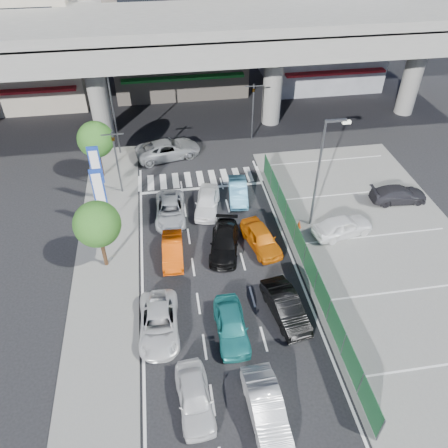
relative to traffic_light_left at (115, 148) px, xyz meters
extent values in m
plane|color=black|center=(6.20, -12.00, -3.94)|extent=(120.00, 120.00, 0.00)
cube|color=slate|center=(17.20, -10.00, -3.91)|extent=(12.00, 28.00, 0.06)
cube|color=slate|center=(-0.80, -8.00, -3.88)|extent=(4.00, 30.00, 0.12)
cylinder|color=slate|center=(-1.80, 10.00, 0.06)|extent=(1.80, 1.80, 8.00)
cylinder|color=slate|center=(14.20, 10.00, 0.06)|extent=(1.80, 1.80, 8.00)
cylinder|color=slate|center=(28.20, 10.00, 0.06)|extent=(1.80, 1.80, 8.00)
cube|color=slate|center=(6.20, 10.00, 5.06)|extent=(64.00, 14.00, 2.00)
cube|color=slate|center=(6.20, 3.20, 6.36)|extent=(64.00, 0.40, 0.90)
cube|color=gray|center=(-9.80, 20.00, 2.56)|extent=(12.00, 10.00, 13.00)
cube|color=maroon|center=(-9.80, 14.90, -1.14)|extent=(10.80, 1.60, 0.25)
cube|color=black|center=(-9.80, 14.98, 3.21)|extent=(9.60, 0.10, 5.85)
cube|color=gray|center=(6.20, 21.00, 3.56)|extent=(14.00, 10.00, 15.00)
cube|color=#167127|center=(6.20, 15.90, -1.14)|extent=(12.60, 1.60, 0.25)
cube|color=black|center=(6.20, 15.98, 4.31)|extent=(11.20, 0.10, 6.75)
cube|color=gray|center=(22.20, 20.00, 2.06)|extent=(12.00, 10.00, 12.00)
cube|color=maroon|center=(22.20, 14.90, -1.14)|extent=(10.80, 1.60, 0.25)
cube|color=black|center=(22.20, 14.98, 2.66)|extent=(9.60, 0.10, 5.40)
cylinder|color=#595B60|center=(0.00, 0.00, -1.34)|extent=(0.14, 0.14, 5.20)
cube|color=#595B60|center=(0.00, 0.00, 1.06)|extent=(1.60, 0.08, 0.08)
imported|color=black|center=(0.00, 0.00, 0.76)|extent=(0.26, 1.24, 0.50)
cylinder|color=#595B60|center=(11.70, 7.00, -1.34)|extent=(0.14, 0.14, 5.20)
cube|color=#595B60|center=(11.70, 7.00, 1.06)|extent=(1.60, 0.08, 0.08)
imported|color=black|center=(11.70, 7.00, 0.76)|extent=(0.26, 1.24, 0.50)
cylinder|color=#595B60|center=(13.20, -6.00, 0.06)|extent=(0.16, 0.16, 8.00)
cube|color=#595B60|center=(13.80, -6.00, 3.96)|extent=(1.40, 0.15, 0.15)
cube|color=silver|center=(14.50, -6.00, 3.81)|extent=(0.50, 0.22, 0.18)
cylinder|color=#595B60|center=(-0.30, 6.00, 0.06)|extent=(0.16, 0.16, 8.00)
cube|color=#595B60|center=(0.30, 6.00, 3.96)|extent=(1.40, 0.15, 0.15)
cube|color=silver|center=(1.00, 6.00, 3.81)|extent=(0.50, 0.22, 0.18)
cylinder|color=#595B60|center=(-1.00, -4.00, -2.84)|extent=(0.10, 0.10, 2.20)
cube|color=navy|center=(-1.00, -4.00, -0.74)|extent=(0.80, 0.12, 3.00)
cube|color=white|center=(-1.00, -4.07, -0.74)|extent=(0.60, 0.02, 2.40)
cylinder|color=#595B60|center=(-1.40, -1.00, -2.84)|extent=(0.10, 0.10, 2.20)
cube|color=navy|center=(-1.40, -1.00, -0.74)|extent=(0.80, 0.12, 3.00)
cube|color=white|center=(-1.40, -1.07, -0.74)|extent=(0.60, 0.02, 2.40)
cylinder|color=#382314|center=(-0.80, -8.00, -2.74)|extent=(0.24, 0.24, 2.40)
sphere|color=#1A4C15|center=(-0.80, -8.00, -0.54)|extent=(2.80, 2.80, 2.80)
cylinder|color=#382314|center=(-1.60, 2.50, -2.74)|extent=(0.24, 0.24, 2.40)
sphere|color=#1A4C15|center=(-1.60, 2.50, -0.54)|extent=(2.80, 2.80, 2.80)
imported|color=silver|center=(3.76, -18.10, -3.28)|extent=(1.78, 3.94, 1.31)
imported|color=silver|center=(6.91, -19.11, -3.25)|extent=(1.66, 4.25, 1.38)
imported|color=silver|center=(2.32, -13.58, -3.31)|extent=(2.23, 4.60, 1.26)
imported|color=teal|center=(6.14, -14.36, -3.25)|extent=(1.64, 4.05, 1.38)
imported|color=black|center=(9.33, -13.57, -3.25)|extent=(2.13, 4.37, 1.38)
imported|color=#C94205|center=(3.42, -7.91, -3.33)|extent=(1.45, 3.75, 1.22)
imported|color=black|center=(6.82, -7.69, -3.30)|extent=(2.74, 4.71, 1.28)
imported|color=#D0660C|center=(9.25, -7.71, -3.25)|extent=(2.49, 4.31, 1.38)
imported|color=#AAAEB2|center=(3.53, -3.72, -3.31)|extent=(2.30, 4.62, 1.26)
imported|color=white|center=(6.25, -3.19, -3.25)|extent=(2.46, 4.31, 1.38)
imported|color=#539DC3|center=(8.73, -2.12, -3.31)|extent=(1.76, 3.93, 1.25)
imported|color=gray|center=(3.86, 4.79, -3.17)|extent=(5.94, 3.65, 1.54)
imported|color=white|center=(14.96, -7.45, -3.16)|extent=(4.46, 2.50, 1.43)
imported|color=#2C2B30|center=(20.51, -4.43, -3.26)|extent=(4.31, 1.95, 1.22)
cone|color=#CC400B|center=(12.27, -6.35, -3.54)|extent=(0.39, 0.39, 0.67)
camera|label=1|loc=(3.49, -28.65, 15.70)|focal=35.00mm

